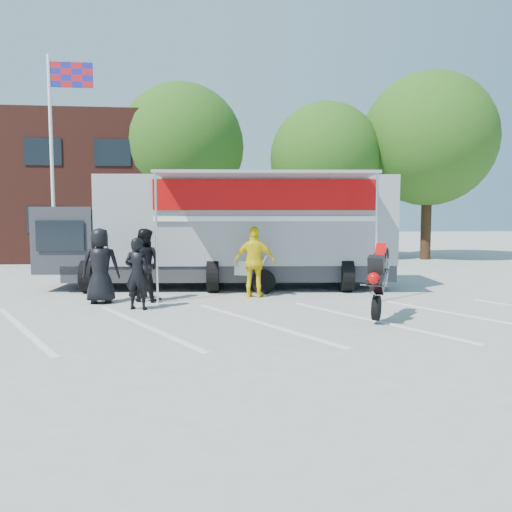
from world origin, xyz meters
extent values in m
plane|color=#A9A9A4|center=(0.00, 0.00, 0.00)|extent=(100.00, 100.00, 0.00)
cube|color=white|center=(0.00, 1.00, 0.01)|extent=(18.09, 13.33, 0.01)
cube|color=#4D2118|center=(-10.00, 18.00, 3.50)|extent=(18.00, 8.00, 7.00)
cylinder|color=white|center=(-6.50, 10.00, 4.00)|extent=(0.12, 0.12, 8.00)
cube|color=red|center=(-5.70, 10.00, 7.30)|extent=(1.50, 0.04, 0.90)
cylinder|color=#382314|center=(-2.00, 16.00, 1.62)|extent=(0.50, 0.50, 3.24)
sphere|color=#1F4A12|center=(-2.00, 16.00, 5.58)|extent=(6.12, 6.12, 6.12)
cylinder|color=#382314|center=(5.00, 15.00, 1.44)|extent=(0.50, 0.50, 2.88)
sphere|color=#1F4A12|center=(5.00, 15.00, 4.96)|extent=(5.44, 5.44, 5.44)
cylinder|color=#382314|center=(10.00, 14.50, 1.71)|extent=(0.50, 0.50, 3.42)
sphere|color=#1F4A12|center=(10.00, 14.50, 5.89)|extent=(6.46, 6.46, 6.46)
imported|color=black|center=(-3.61, 3.76, 0.96)|extent=(0.98, 0.67, 1.92)
imported|color=black|center=(-2.57, 2.79, 0.86)|extent=(0.72, 0.58, 1.72)
imported|color=black|center=(-2.54, 3.93, 0.95)|extent=(1.12, 1.01, 1.90)
imported|color=yellow|center=(0.38, 4.23, 0.97)|extent=(1.22, 0.75, 1.93)
camera|label=1|loc=(-1.02, -9.20, 2.30)|focal=35.00mm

